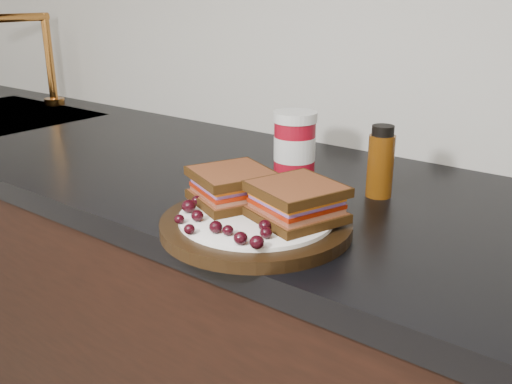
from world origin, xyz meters
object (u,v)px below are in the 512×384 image
sandwich_left (232,186)px  condiment_jar (295,144)px  plate (256,225)px  oil_bottle (381,161)px

sandwich_left → condiment_jar: bearing=124.8°
plate → oil_bottle: size_ratio=2.28×
plate → oil_bottle: oil_bottle is taller
plate → condiment_jar: 0.29m
condiment_jar → oil_bottle: oil_bottle is taller
sandwich_left → condiment_jar: condiment_jar is taller
condiment_jar → oil_bottle: 0.18m
sandwich_left → oil_bottle: size_ratio=0.91×
condiment_jar → oil_bottle: size_ratio=0.99×
condiment_jar → oil_bottle: (0.18, -0.01, 0.00)m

